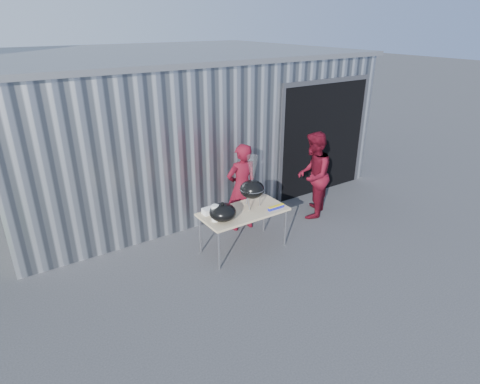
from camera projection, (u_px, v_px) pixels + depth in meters
ground at (246, 267)px, 6.63m from camera, size 80.00×80.00×0.00m
building at (172, 116)px, 9.99m from camera, size 8.20×6.20×3.10m
folding_table at (244, 213)px, 6.87m from camera, size 1.50×0.75×0.75m
kettle_grill at (252, 185)px, 6.83m from camera, size 0.43×0.43×0.93m
grill_lid at (223, 212)px, 6.48m from camera, size 0.44×0.44×0.32m
paper_towels at (215, 213)px, 6.46m from camera, size 0.12×0.12×0.28m
white_tub at (209, 211)px, 6.73m from camera, size 0.20×0.15×0.10m
foil_box at (276, 207)px, 6.91m from camera, size 0.32×0.06×0.06m
person_cook at (242, 188)px, 7.54m from camera, size 0.66×0.46×1.71m
person_bystander at (313, 175)px, 8.04m from camera, size 1.09×1.05×1.77m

